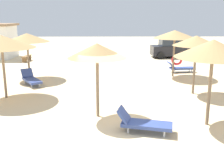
{
  "coord_description": "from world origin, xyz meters",
  "views": [
    {
      "loc": [
        -0.15,
        -8.66,
        3.87
      ],
      "look_at": [
        0.0,
        3.0,
        1.2
      ],
      "focal_mm": 41.41,
      "sensor_mm": 36.0,
      "label": 1
    }
  ],
  "objects": [
    {
      "name": "ground_plane",
      "position": [
        0.0,
        0.0,
        0.0
      ],
      "size": [
        80.0,
        80.0,
        0.0
      ],
      "primitive_type": "plane",
      "color": "beige"
    },
    {
      "name": "parasol_5",
      "position": [
        4.12,
        3.87,
        2.66
      ],
      "size": [
        2.29,
        2.29,
        2.92
      ],
      "color": "#75604C",
      "rests_on": "ground"
    },
    {
      "name": "parasol_0",
      "position": [
        -0.58,
        0.9,
        2.58
      ],
      "size": [
        2.21,
        2.21,
        2.87
      ],
      "color": "#75604C",
      "rests_on": "ground"
    },
    {
      "name": "parasol_6",
      "position": [
        -5.11,
        3.33,
        2.69
      ],
      "size": [
        3.12,
        3.12,
        2.99
      ],
      "color": "#75604C",
      "rests_on": "ground"
    },
    {
      "name": "parasol_2",
      "position": [
        4.02,
        7.66,
        2.68
      ],
      "size": [
        2.74,
        2.74,
        2.98
      ],
      "color": "#75604C",
      "rests_on": "ground"
    },
    {
      "name": "lounger_0",
      "position": [
        0.99,
        -0.53,
        0.33
      ],
      "size": [
        1.95,
        1.08,
        0.8
      ],
      "color": "#33478C",
      "rests_on": "ground"
    },
    {
      "name": "lounger_4",
      "position": [
        -4.61,
        5.73,
        0.33
      ],
      "size": [
        1.58,
        1.88,
        0.81
      ],
      "color": "#33478C",
      "rests_on": "ground"
    },
    {
      "name": "lounger_2",
      "position": [
        4.85,
        8.92,
        0.32
      ],
      "size": [
        1.92,
        0.79,
        0.75
      ],
      "color": "#33478C",
      "rests_on": "ground"
    },
    {
      "name": "bench_0",
      "position": [
        -7.25,
        13.48,
        0.35
      ],
      "size": [
        0.47,
        1.52,
        0.49
      ],
      "color": "brown",
      "rests_on": "ground"
    },
    {
      "name": "parked_car",
      "position": [
        5.84,
        15.47,
        0.82
      ],
      "size": [
        4.07,
        2.12,
        1.72
      ],
      "color": "black",
      "rests_on": "ground"
    },
    {
      "name": "parasol_4",
      "position": [
        -5.14,
        7.22,
        2.55
      ],
      "size": [
        2.75,
        2.75,
        2.83
      ],
      "color": "#75604C",
      "rests_on": "ground"
    },
    {
      "name": "parasol_3",
      "position": [
        3.41,
        0.05,
        2.76
      ],
      "size": [
        2.61,
        2.61,
        3.09
      ],
      "color": "#75604C",
      "rests_on": "ground"
    }
  ]
}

